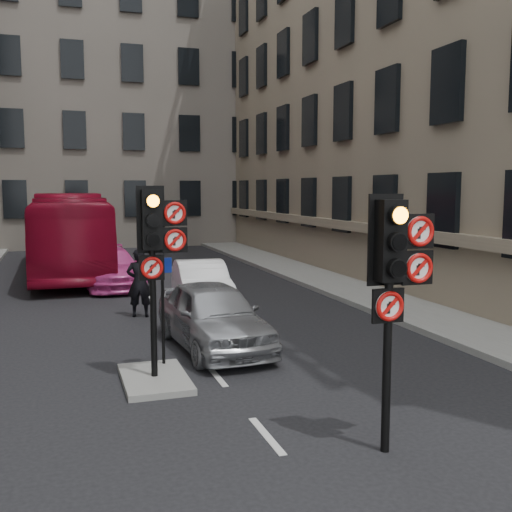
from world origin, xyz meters
TOP-DOWN VIEW (x-y plane):
  - ground at (0.00, 0.00)m, footprint 120.00×120.00m
  - pavement_right at (7.20, 12.00)m, footprint 3.00×50.00m
  - centre_island at (-1.20, 5.00)m, footprint 1.20×2.00m
  - building_far at (0.00, 38.00)m, footprint 30.00×14.00m
  - signal_near at (1.49, 0.99)m, footprint 0.91×0.40m
  - signal_far at (-1.11, 4.99)m, footprint 0.91×0.40m
  - car_silver at (0.45, 7.00)m, footprint 2.12×4.59m
  - car_white at (1.31, 11.94)m, footprint 1.79×4.32m
  - car_pink at (-1.10, 16.49)m, footprint 2.36×5.05m
  - bus_red at (-2.50, 20.51)m, footprint 3.00×12.33m
  - motorcycle at (0.70, 9.23)m, footprint 0.55×1.67m
  - motorcyclist at (-0.72, 10.91)m, footprint 0.81×0.64m
  - info_sign at (-0.90, 5.73)m, footprint 0.37×0.14m

SIDE VIEW (x-z plane):
  - ground at x=0.00m, z-range 0.00..0.00m
  - centre_island at x=-1.20m, z-range 0.00..0.12m
  - pavement_right at x=7.20m, z-range 0.00..0.16m
  - motorcycle at x=0.70m, z-range 0.00..0.99m
  - car_white at x=1.31m, z-range 0.00..1.39m
  - car_pink at x=-1.10m, z-range 0.00..1.43m
  - car_silver at x=0.45m, z-range 0.00..1.52m
  - motorcyclist at x=-0.72m, z-range 0.00..1.96m
  - info_sign at x=-0.90m, z-range 0.43..2.59m
  - bus_red at x=-2.50m, z-range 0.00..3.43m
  - signal_near at x=1.49m, z-range 0.79..4.37m
  - signal_far at x=-1.11m, z-range 0.91..4.49m
  - building_far at x=0.00m, z-range 0.00..20.00m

